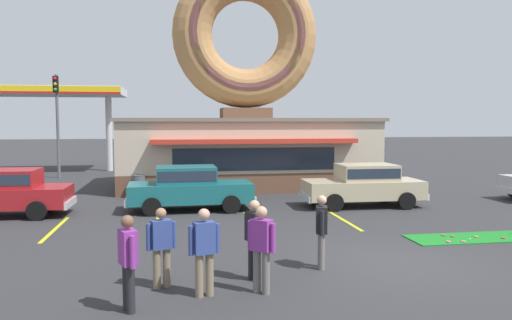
{
  "coord_description": "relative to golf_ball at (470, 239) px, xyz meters",
  "views": [
    {
      "loc": [
        -4.95,
        -10.53,
        3.26
      ],
      "look_at": [
        -2.39,
        5.0,
        2.0
      ],
      "focal_mm": 35.0,
      "sensor_mm": 36.0,
      "label": 1
    }
  ],
  "objects": [
    {
      "name": "car_champagne",
      "position": [
        -0.8,
        5.66,
        0.82
      ],
      "size": [
        4.59,
        2.05,
        1.6
      ],
      "color": "#BCAD89",
      "rests_on": "ground"
    },
    {
      "name": "donut_shop_building",
      "position": [
        -4.35,
        12.35,
        3.69
      ],
      "size": [
        12.3,
        6.75,
        10.96
      ],
      "color": "brown",
      "rests_on": "ground"
    },
    {
      "name": "mini_donut_near_right",
      "position": [
        0.36,
        0.28,
        -0.0
      ],
      "size": [
        0.13,
        0.13,
        0.04
      ],
      "primitive_type": "torus",
      "color": "#D17F47",
      "rests_on": "putting_mat"
    },
    {
      "name": "pedestrian_crossing_woman",
      "position": [
        -8.13,
        -2.46,
        0.81
      ],
      "size": [
        0.57,
        0.34,
        1.57
      ],
      "color": "#7F7056",
      "rests_on": "ground"
    },
    {
      "name": "ground_plane",
      "position": [
        -2.91,
        -1.6,
        -0.05
      ],
      "size": [
        160.0,
        160.0,
        0.0
      ],
      "primitive_type": "plane",
      "color": "#2D2D30"
    },
    {
      "name": "pedestrian_beanie_man",
      "position": [
        -6.27,
        -2.29,
        0.86
      ],
      "size": [
        0.38,
        0.55,
        1.65
      ],
      "color": "#232328",
      "rests_on": "ground"
    },
    {
      "name": "putting_mat",
      "position": [
        0.26,
        0.26,
        -0.04
      ],
      "size": [
        3.62,
        1.22,
        0.03
      ],
      "primitive_type": "cube",
      "color": "#197523",
      "rests_on": "ground"
    },
    {
      "name": "car_red",
      "position": [
        -13.6,
        5.74,
        0.82
      ],
      "size": [
        4.58,
        2.03,
        1.6
      ],
      "color": "maroon",
      "rests_on": "ground"
    },
    {
      "name": "mini_donut_mid_right",
      "position": [
        -0.71,
        -0.14,
        -0.0
      ],
      "size": [
        0.13,
        0.13,
        0.04
      ],
      "primitive_type": "torus",
      "color": "#D8667F",
      "rests_on": "putting_mat"
    },
    {
      "name": "car_teal",
      "position": [
        -7.35,
        5.9,
        0.82
      ],
      "size": [
        4.6,
        2.06,
        1.6
      ],
      "color": "#196066",
      "rests_on": "ground"
    },
    {
      "name": "mini_donut_far_left",
      "position": [
        -0.31,
        -0.18,
        -0.0
      ],
      "size": [
        0.13,
        0.13,
        0.04
      ],
      "primitive_type": "torus",
      "color": "#D8667F",
      "rests_on": "putting_mat"
    },
    {
      "name": "traffic_light_pole",
      "position": [
        -14.31,
        17.3,
        3.66
      ],
      "size": [
        0.28,
        0.47,
        5.8
      ],
      "color": "#595B60",
      "rests_on": "ground"
    },
    {
      "name": "mini_donut_mid_left",
      "position": [
        1.0,
        -0.0,
        -0.0
      ],
      "size": [
        0.13,
        0.13,
        0.04
      ],
      "primitive_type": "torus",
      "color": "brown",
      "rests_on": "putting_mat"
    },
    {
      "name": "parking_stripe_far_left",
      "position": [
        -11.42,
        3.4,
        -0.05
      ],
      "size": [
        0.12,
        3.6,
        0.01
      ],
      "primitive_type": "cube",
      "color": "yellow",
      "rests_on": "ground"
    },
    {
      "name": "pedestrian_leather_jacket_man",
      "position": [
        -7.34,
        -3.08,
        0.86
      ],
      "size": [
        0.58,
        0.32,
        1.65
      ],
      "color": "#7F7056",
      "rests_on": "ground"
    },
    {
      "name": "trash_bin",
      "position": [
        -9.36,
        9.12,
        0.45
      ],
      "size": [
        0.57,
        0.57,
        0.97
      ],
      "color": "#51565B",
      "rests_on": "ground"
    },
    {
      "name": "parking_stripe_mid_left",
      "position": [
        -5.42,
        3.4,
        -0.05
      ],
      "size": [
        0.12,
        3.6,
        0.01
      ],
      "primitive_type": "cube",
      "color": "yellow",
      "rests_on": "ground"
    },
    {
      "name": "pedestrian_blue_sweater_man",
      "position": [
        -4.69,
        -1.74,
        0.85
      ],
      "size": [
        0.33,
        0.58,
        1.62
      ],
      "color": "slate",
      "rests_on": "ground"
    },
    {
      "name": "pedestrian_hooded_kid",
      "position": [
        -8.66,
        -3.61,
        0.87
      ],
      "size": [
        0.36,
        0.56,
        1.67
      ],
      "color": "#232328",
      "rests_on": "ground"
    },
    {
      "name": "gas_station_canopy",
      "position": [
        -15.48,
        20.99,
        4.81
      ],
      "size": [
        9.0,
        4.46,
        5.3
      ],
      "color": "silver",
      "rests_on": "ground"
    },
    {
      "name": "parking_stripe_centre",
      "position": [
        -2.42,
        3.4,
        -0.05
      ],
      "size": [
        0.12,
        3.6,
        0.01
      ],
      "primitive_type": "cube",
      "color": "yellow",
      "rests_on": "ground"
    },
    {
      "name": "golf_ball",
      "position": [
        0.0,
        0.0,
        0.0
      ],
      "size": [
        0.04,
        0.04,
        0.04
      ],
      "primitive_type": "sphere",
      "color": "white",
      "rests_on": "putting_mat"
    },
    {
      "name": "parking_stripe_left",
      "position": [
        -8.42,
        3.4,
        -0.05
      ],
      "size": [
        0.12,
        3.6,
        0.01
      ],
      "primitive_type": "cube",
      "color": "yellow",
      "rests_on": "ground"
    },
    {
      "name": "mini_donut_near_left",
      "position": [
        -0.45,
        0.56,
        -0.0
      ],
      "size": [
        0.13,
        0.13,
        0.04
      ],
      "primitive_type": "torus",
      "color": "brown",
      "rests_on": "putting_mat"
    },
    {
      "name": "mini_donut_far_centre",
      "position": [
        -0.26,
        0.4,
        -0.0
      ],
      "size": [
        0.13,
        0.13,
        0.04
      ],
      "primitive_type": "torus",
      "color": "brown",
      "rests_on": "putting_mat"
    },
    {
      "name": "pedestrian_clipboard_woman",
      "position": [
        -6.27,
        -3.08,
        0.87
      ],
      "size": [
        0.47,
        0.43,
        1.66
      ],
      "color": "slate",
      "rests_on": "ground"
    }
  ]
}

